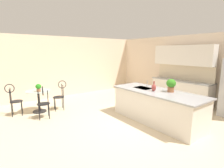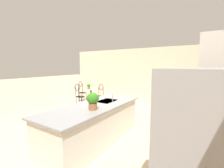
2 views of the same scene
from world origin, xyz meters
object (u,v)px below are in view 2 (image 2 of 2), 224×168
Objects in this scene: bistro_table at (91,95)px; potted_plant_counter_near at (93,100)px; chair_by_island at (100,94)px; potted_plant_on_table at (89,86)px; chair_toward_desk at (82,90)px; vase_on_counter at (92,100)px; chair_near_window at (79,94)px.

potted_plant_counter_near reaches higher than bistro_table.
chair_by_island is 4.09× the size of potted_plant_on_table.
potted_plant_counter_near is (3.23, 2.77, 0.68)m from bistro_table.
bistro_table is 0.77× the size of chair_toward_desk.
chair_by_island is (0.19, 0.68, 0.13)m from bistro_table.
bistro_table is at bearing -139.50° from vase_on_counter.
chair_by_island and chair_toward_desk have the same top height.
chair_toward_desk is 3.62× the size of vase_on_counter.
bistro_table is at bearing -105.95° from chair_by_island.
bistro_table is at bearing 174.63° from potted_plant_on_table.
vase_on_counter is at bearing 42.06° from potted_plant_on_table.
chair_near_window and chair_toward_desk have the same top height.
chair_by_island is at bearing 127.33° from chair_near_window.
bistro_table is at bearing 80.67° from chair_toward_desk.
potted_plant_on_table is (-0.05, -0.69, 0.31)m from chair_by_island.
chair_toward_desk is 4.09× the size of potted_plant_on_table.
potted_plant_counter_near is (3.09, 2.78, 0.25)m from potted_plant_on_table.
chair_toward_desk is (-0.86, -0.67, 0.00)m from chair_near_window.
bistro_table is 2.78× the size of vase_on_counter.
chair_near_window is at bearing -131.38° from potted_plant_counter_near.
chair_near_window is 0.91m from chair_by_island.
vase_on_counter is at bearing -138.46° from potted_plant_counter_near.
potted_plant_on_table is at bearing -138.00° from potted_plant_counter_near.
chair_by_island is 3.26m from vase_on_counter.
chair_by_island reaches higher than bistro_table.
chair_near_window is 1.09m from chair_toward_desk.
chair_toward_desk is at bearing -99.33° from bistro_table.
chair_toward_desk is (-0.31, -1.39, 0.00)m from chair_by_island.
vase_on_counter is at bearing 49.62° from chair_near_window.
chair_near_window is 1.00× the size of chair_toward_desk.
chair_near_window is 3.62× the size of vase_on_counter.
bistro_table is 0.74m from chair_toward_desk.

